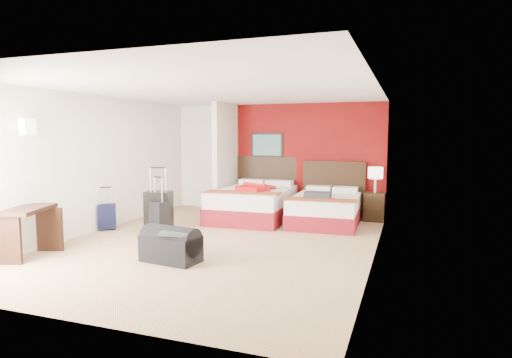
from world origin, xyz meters
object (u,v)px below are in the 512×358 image
at_px(duffel_bag, 171,247).
at_px(bed_left, 253,204).
at_px(suitcase_charcoal, 159,218).
at_px(nightstand, 374,207).
at_px(bed_right, 325,210).
at_px(suitcase_black, 159,212).
at_px(desk, 29,233).
at_px(red_suitcase_open, 256,188).
at_px(suitcase_navy, 107,218).
at_px(table_lamp, 375,180).

bearing_deg(duffel_bag, bed_left, 97.05).
bearing_deg(suitcase_charcoal, nightstand, 59.53).
relative_size(bed_right, suitcase_black, 2.58).
relative_size(nightstand, desk, 0.66).
distance_m(bed_left, red_suitcase_open, 0.40).
bearing_deg(desk, duffel_bag, -4.30).
height_order(bed_left, suitcase_charcoal, bed_left).
bearing_deg(duffel_bag, bed_right, 72.36).
bearing_deg(suitcase_navy, bed_right, -11.36).
bearing_deg(table_lamp, nightstand, 0.00).
xyz_separation_m(suitcase_black, desk, (-0.85, -2.09, 0.01)).
bearing_deg(nightstand, red_suitcase_open, -161.82).
bearing_deg(bed_right, red_suitcase_open, -177.60).
distance_m(table_lamp, suitcase_black, 4.42).
distance_m(bed_right, duffel_bag, 3.68).
relative_size(bed_right, suitcase_navy, 4.06).
distance_m(nightstand, desk, 6.39).
relative_size(red_suitcase_open, nightstand, 1.44).
bearing_deg(suitcase_charcoal, bed_left, 82.72).
height_order(red_suitcase_open, desk, red_suitcase_open).
relative_size(bed_right, desk, 2.10).
bearing_deg(desk, red_suitcase_open, 41.48).
distance_m(nightstand, table_lamp, 0.56).
height_order(bed_left, red_suitcase_open, red_suitcase_open).
relative_size(suitcase_black, suitcase_navy, 1.57).
relative_size(table_lamp, duffel_bag, 0.66).
relative_size(bed_left, desk, 2.40).
distance_m(table_lamp, duffel_bag, 4.75).
distance_m(nightstand, suitcase_black, 4.40).
bearing_deg(desk, table_lamp, 26.69).
xyz_separation_m(red_suitcase_open, suitcase_charcoal, (-1.24, -1.77, -0.41)).
bearing_deg(nightstand, suitcase_charcoal, -144.81).
bearing_deg(suitcase_black, bed_right, 17.00).
distance_m(red_suitcase_open, nightstand, 2.50).
height_order(bed_right, duffel_bag, bed_right).
height_order(duffel_bag, desk, desk).
relative_size(nightstand, suitcase_black, 0.81).
height_order(nightstand, suitcase_black, suitcase_black).
relative_size(bed_left, duffel_bag, 2.60).
bearing_deg(bed_left, red_suitcase_open, -46.87).
xyz_separation_m(red_suitcase_open, duffel_bag, (-0.13, -3.22, -0.48)).
bearing_deg(suitcase_navy, bed_left, 2.27).
bearing_deg(suitcase_navy, suitcase_charcoal, -35.29).
bearing_deg(red_suitcase_open, suitcase_navy, -118.58).
bearing_deg(red_suitcase_open, table_lamp, 41.67).
bearing_deg(nightstand, bed_left, -164.68).
bearing_deg(nightstand, suitcase_navy, -151.04).
distance_m(bed_right, table_lamp, 1.27).
relative_size(red_suitcase_open, suitcase_navy, 1.84).
bearing_deg(suitcase_charcoal, table_lamp, 59.53).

